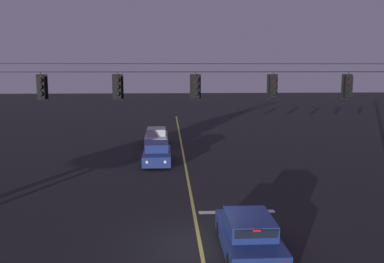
# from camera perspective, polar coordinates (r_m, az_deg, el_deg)

# --- Properties ---
(ground_plane) EXTENTS (180.00, 180.00, 0.00)m
(ground_plane) POSITION_cam_1_polar(r_m,az_deg,el_deg) (15.50, 1.16, -15.42)
(ground_plane) COLOR black
(lane_centre_stripe) EXTENTS (0.14, 60.00, 0.01)m
(lane_centre_stripe) POSITION_cam_1_polar(r_m,az_deg,el_deg) (25.05, -0.68, -5.92)
(lane_centre_stripe) COLOR #D1C64C
(lane_centre_stripe) RESTS_ON ground
(stop_bar_paint) EXTENTS (3.40, 0.36, 0.01)m
(stop_bar_paint) POSITION_cam_1_polar(r_m,az_deg,el_deg) (18.96, 6.14, -10.85)
(stop_bar_paint) COLOR silver
(stop_bar_paint) RESTS_ON ground
(signal_span_assembly) EXTENTS (20.97, 0.32, 7.55)m
(signal_span_assembly) POSITION_cam_1_polar(r_m,az_deg,el_deg) (18.40, 0.18, 1.22)
(signal_span_assembly) COLOR #2D2116
(signal_span_assembly) RESTS_ON ground
(traffic_light_leftmost) EXTENTS (0.48, 0.41, 1.22)m
(traffic_light_leftmost) POSITION_cam_1_polar(r_m,az_deg,el_deg) (18.99, -19.90, 5.67)
(traffic_light_leftmost) COLOR black
(traffic_light_left_inner) EXTENTS (0.48, 0.41, 1.22)m
(traffic_light_left_inner) POSITION_cam_1_polar(r_m,az_deg,el_deg) (18.34, -10.15, 5.96)
(traffic_light_left_inner) COLOR black
(traffic_light_centre) EXTENTS (0.48, 0.41, 1.22)m
(traffic_light_centre) POSITION_cam_1_polar(r_m,az_deg,el_deg) (18.25, 0.49, 6.09)
(traffic_light_centre) COLOR black
(traffic_light_right_inner) EXTENTS (0.48, 0.41, 1.22)m
(traffic_light_right_inner) POSITION_cam_1_polar(r_m,az_deg,el_deg) (18.80, 11.01, 6.01)
(traffic_light_right_inner) COLOR black
(traffic_light_rightmost) EXTENTS (0.48, 0.41, 1.22)m
(traffic_light_rightmost) POSITION_cam_1_polar(r_m,az_deg,el_deg) (19.91, 20.55, 5.76)
(traffic_light_rightmost) COLOR black
(car_waiting_near_lane) EXTENTS (1.80, 4.33, 1.39)m
(car_waiting_near_lane) POSITION_cam_1_polar(r_m,az_deg,el_deg) (14.83, 7.73, -13.94)
(car_waiting_near_lane) COLOR navy
(car_waiting_near_lane) RESTS_ON ground
(car_oncoming_lead) EXTENTS (1.80, 4.42, 1.39)m
(car_oncoming_lead) POSITION_cam_1_polar(r_m,az_deg,el_deg) (28.00, -4.79, -3.02)
(car_oncoming_lead) COLOR navy
(car_oncoming_lead) RESTS_ON ground
(car_oncoming_trailing) EXTENTS (1.80, 4.42, 1.39)m
(car_oncoming_trailing) POSITION_cam_1_polar(r_m,az_deg,el_deg) (34.54, -4.88, -0.78)
(car_oncoming_trailing) COLOR #A5A5AD
(car_oncoming_trailing) RESTS_ON ground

